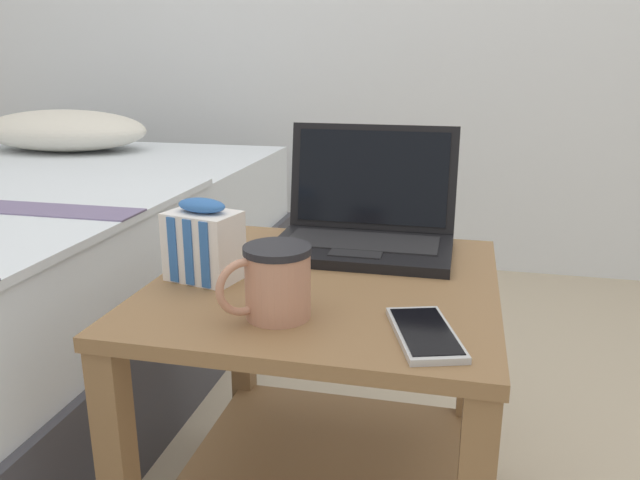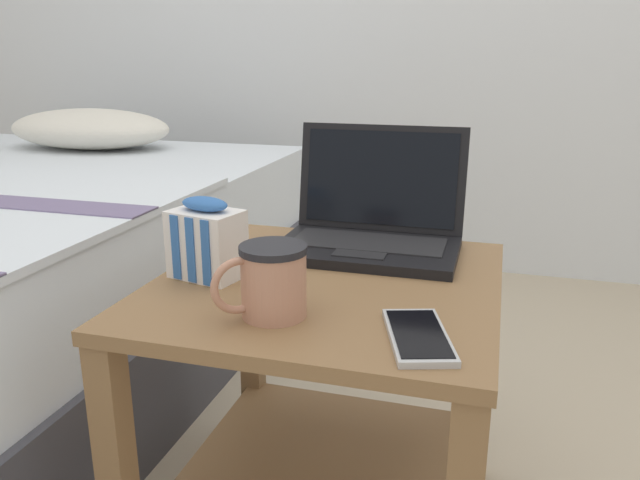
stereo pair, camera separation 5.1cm
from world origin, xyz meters
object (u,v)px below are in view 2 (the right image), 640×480
snack_bag (207,241)px  laptop (372,225)px  mug_front_left (271,278)px  cell_phone (418,336)px

snack_bag → laptop: bearing=45.3°
laptop → mug_front_left: size_ratio=2.81×
laptop → snack_bag: size_ratio=2.44×
laptop → mug_front_left: 0.36m
snack_bag → cell_phone: (0.37, -0.14, -0.06)m
snack_bag → cell_phone: size_ratio=0.77×
cell_phone → laptop: bearing=110.6°
laptop → cell_phone: bearing=-69.4°
laptop → snack_bag: (-0.23, -0.23, 0.02)m
cell_phone → snack_bag: bearing=158.8°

